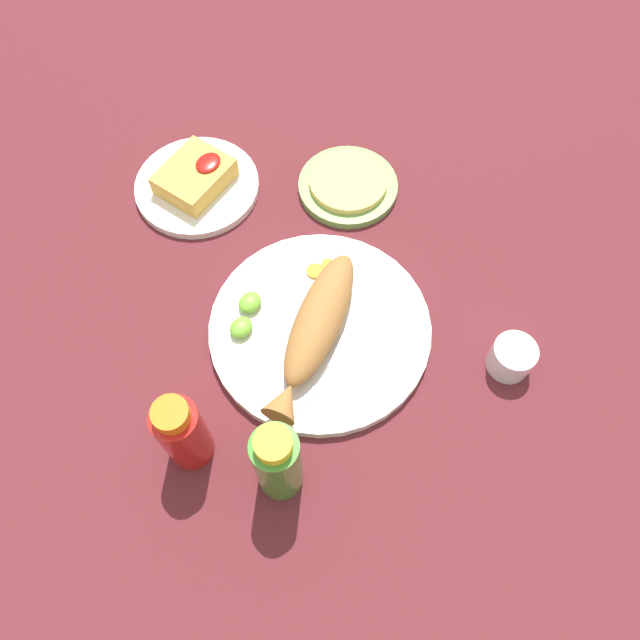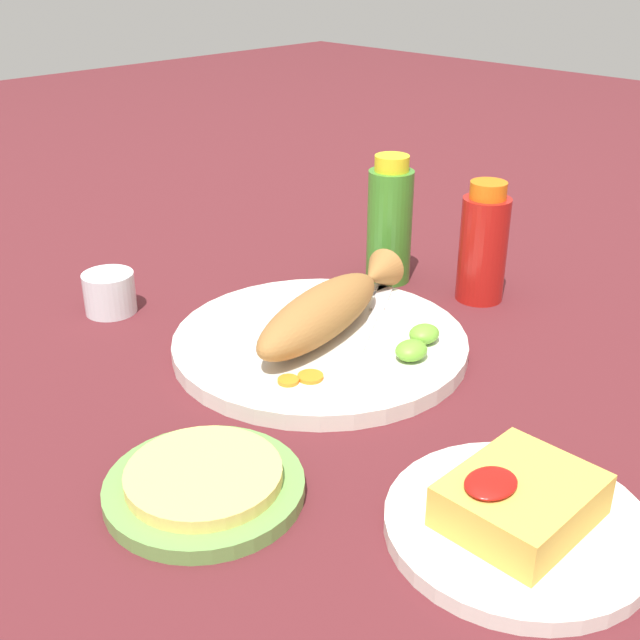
# 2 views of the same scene
# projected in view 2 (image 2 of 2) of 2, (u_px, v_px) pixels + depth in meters

# --- Properties ---
(ground_plane) EXTENTS (4.00, 4.00, 0.00)m
(ground_plane) POSITION_uv_depth(u_px,v_px,m) (320.00, 350.00, 0.90)
(ground_plane) COLOR #561E23
(main_plate) EXTENTS (0.33, 0.33, 0.02)m
(main_plate) POSITION_uv_depth(u_px,v_px,m) (320.00, 343.00, 0.90)
(main_plate) COLOR silver
(main_plate) RESTS_ON ground_plane
(fried_fish) EXTENTS (0.28, 0.12, 0.05)m
(fried_fish) POSITION_uv_depth(u_px,v_px,m) (328.00, 308.00, 0.89)
(fried_fish) COLOR #996633
(fried_fish) RESTS_ON main_plate
(fork_near) EXTENTS (0.19, 0.02, 0.00)m
(fork_near) POSITION_uv_depth(u_px,v_px,m) (339.00, 304.00, 0.97)
(fork_near) COLOR silver
(fork_near) RESTS_ON main_plate
(fork_far) EXTENTS (0.17, 0.11, 0.00)m
(fork_far) POSITION_uv_depth(u_px,v_px,m) (375.00, 313.00, 0.94)
(fork_far) COLOR silver
(fork_far) RESTS_ON main_plate
(carrot_slice_near) EXTENTS (0.03, 0.03, 0.00)m
(carrot_slice_near) POSITION_uv_depth(u_px,v_px,m) (310.00, 377.00, 0.81)
(carrot_slice_near) COLOR orange
(carrot_slice_near) RESTS_ON main_plate
(carrot_slice_mid) EXTENTS (0.02, 0.02, 0.00)m
(carrot_slice_mid) POSITION_uv_depth(u_px,v_px,m) (288.00, 381.00, 0.80)
(carrot_slice_mid) COLOR orange
(carrot_slice_mid) RESTS_ON main_plate
(lime_wedge_main) EXTENTS (0.04, 0.03, 0.02)m
(lime_wedge_main) POSITION_uv_depth(u_px,v_px,m) (411.00, 350.00, 0.84)
(lime_wedge_main) COLOR #6BB233
(lime_wedge_main) RESTS_ON main_plate
(lime_wedge_side) EXTENTS (0.04, 0.03, 0.02)m
(lime_wedge_side) POSITION_uv_depth(u_px,v_px,m) (424.00, 334.00, 0.88)
(lime_wedge_side) COLOR #6BB233
(lime_wedge_side) RESTS_ON main_plate
(hot_sauce_bottle_red) EXTENTS (0.06, 0.06, 0.15)m
(hot_sauce_bottle_red) POSITION_uv_depth(u_px,v_px,m) (483.00, 245.00, 1.00)
(hot_sauce_bottle_red) COLOR #B21914
(hot_sauce_bottle_red) RESTS_ON ground_plane
(hot_sauce_bottle_green) EXTENTS (0.06, 0.06, 0.17)m
(hot_sauce_bottle_green) POSITION_uv_depth(u_px,v_px,m) (390.00, 222.00, 1.05)
(hot_sauce_bottle_green) COLOR #3D8428
(hot_sauce_bottle_green) RESTS_ON ground_plane
(salt_cup) EXTENTS (0.06, 0.06, 0.05)m
(salt_cup) POSITION_uv_depth(u_px,v_px,m) (110.00, 295.00, 0.98)
(salt_cup) COLOR silver
(salt_cup) RESTS_ON ground_plane
(side_plate_fries) EXTENTS (0.21, 0.21, 0.01)m
(side_plate_fries) POSITION_uv_depth(u_px,v_px,m) (517.00, 526.00, 0.62)
(side_plate_fries) COLOR silver
(side_plate_fries) RESTS_ON ground_plane
(fries_pile) EXTENTS (0.11, 0.09, 0.04)m
(fries_pile) POSITION_uv_depth(u_px,v_px,m) (520.00, 500.00, 0.61)
(fries_pile) COLOR gold
(fries_pile) RESTS_ON side_plate_fries
(tortilla_plate) EXTENTS (0.17, 0.17, 0.01)m
(tortilla_plate) POSITION_uv_depth(u_px,v_px,m) (205.00, 488.00, 0.67)
(tortilla_plate) COLOR #6B9E4C
(tortilla_plate) RESTS_ON ground_plane
(tortilla_stack) EXTENTS (0.13, 0.13, 0.01)m
(tortilla_stack) POSITION_uv_depth(u_px,v_px,m) (204.00, 475.00, 0.66)
(tortilla_stack) COLOR #E0C666
(tortilla_stack) RESTS_ON tortilla_plate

